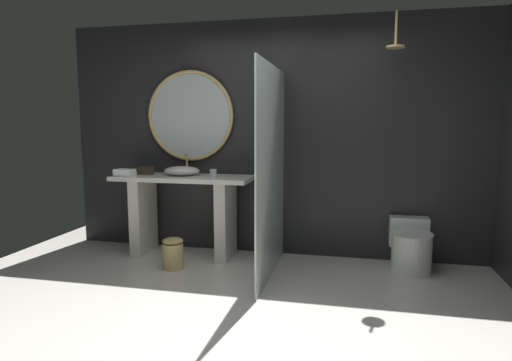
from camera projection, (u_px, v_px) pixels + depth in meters
The scene contains 12 objects.
ground_plane at pixel (227, 325), 3.20m from camera, with size 5.76×5.76×0.00m, color silver.
back_wall_panel at pixel (274, 139), 4.87m from camera, with size 4.80×0.10×2.60m, color #232326.
vanity_counter at pixel (184, 206), 4.84m from camera, with size 1.54×0.55×0.90m.
vessel_sink at pixel (182, 171), 4.83m from camera, with size 0.40×0.33×0.24m.
tumbler_cup at pixel (213, 173), 4.67m from camera, with size 0.07×0.07×0.09m, color silver.
tissue_box at pixel (146, 171), 4.91m from camera, with size 0.16×0.11×0.09m, color #3D3323.
round_wall_mirror at pixel (190, 116), 4.95m from camera, with size 1.03×0.04×1.03m.
shower_glass_panel at pixel (271, 172), 4.15m from camera, with size 0.02×1.40×2.01m, color silver.
rain_shower_head at pixel (396, 42), 4.00m from camera, with size 0.17×0.17×0.34m.
toilet at pixel (411, 247), 4.35m from camera, with size 0.40×0.58×0.51m.
waste_bin at pixel (173, 253), 4.42m from camera, with size 0.21×0.21×0.32m.
folded_hand_towel at pixel (125, 173), 4.75m from camera, with size 0.21×0.14×0.08m, color white.
Camera 1 is at (0.87, -2.91, 1.47)m, focal length 30.46 mm.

